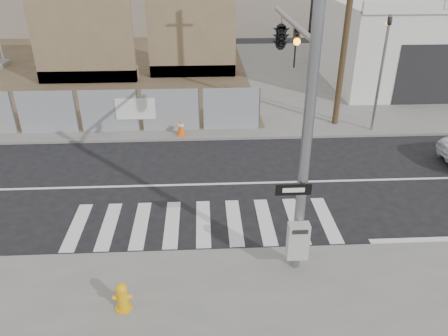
{
  "coord_description": "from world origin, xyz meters",
  "views": [
    {
      "loc": [
        0.07,
        -14.09,
        8.06
      ],
      "look_at": [
        0.72,
        -1.4,
        1.4
      ],
      "focal_mm": 35.0,
      "sensor_mm": 36.0,
      "label": 1
    }
  ],
  "objects_px": {
    "auto_shop": "(425,40)",
    "fire_hydrant": "(122,297)",
    "traffic_cone_c": "(108,121)",
    "signal_pole": "(288,71)",
    "traffic_cone_d": "(181,128)"
  },
  "relations": [
    {
      "from": "traffic_cone_d",
      "to": "traffic_cone_c",
      "type": "bearing_deg",
      "value": 164.94
    },
    {
      "from": "signal_pole",
      "to": "traffic_cone_d",
      "type": "height_order",
      "value": "signal_pole"
    },
    {
      "from": "auto_shop",
      "to": "traffic_cone_d",
      "type": "xyz_separation_m",
      "value": [
        -14.94,
        -8.57,
        -2.05
      ]
    },
    {
      "from": "auto_shop",
      "to": "fire_hydrant",
      "type": "bearing_deg",
      "value": -129.83
    },
    {
      "from": "fire_hydrant",
      "to": "traffic_cone_c",
      "type": "relative_size",
      "value": 1.0
    },
    {
      "from": "signal_pole",
      "to": "auto_shop",
      "type": "xyz_separation_m",
      "value": [
        11.5,
        15.01,
        -2.25
      ]
    },
    {
      "from": "fire_hydrant",
      "to": "traffic_cone_c",
      "type": "bearing_deg",
      "value": 87.94
    },
    {
      "from": "fire_hydrant",
      "to": "signal_pole",
      "type": "bearing_deg",
      "value": 28.88
    },
    {
      "from": "auto_shop",
      "to": "traffic_cone_c",
      "type": "bearing_deg",
      "value": -157.42
    },
    {
      "from": "signal_pole",
      "to": "auto_shop",
      "type": "distance_m",
      "value": 19.04
    },
    {
      "from": "auto_shop",
      "to": "signal_pole",
      "type": "bearing_deg",
      "value": -127.46
    },
    {
      "from": "traffic_cone_c",
      "to": "traffic_cone_d",
      "type": "distance_m",
      "value": 3.56
    },
    {
      "from": "traffic_cone_c",
      "to": "traffic_cone_d",
      "type": "height_order",
      "value": "traffic_cone_c"
    },
    {
      "from": "signal_pole",
      "to": "traffic_cone_c",
      "type": "bearing_deg",
      "value": 133.0
    },
    {
      "from": "signal_pole",
      "to": "traffic_cone_d",
      "type": "distance_m",
      "value": 8.47
    }
  ]
}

